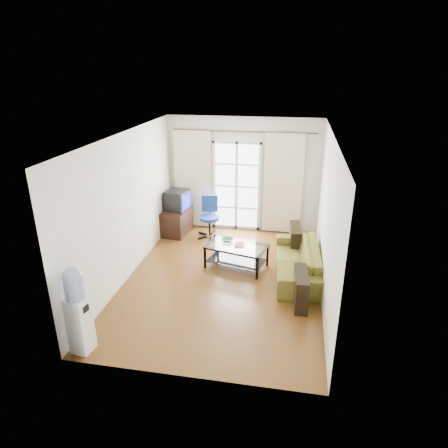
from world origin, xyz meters
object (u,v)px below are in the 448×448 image
at_px(coffee_table, 236,253).
at_px(tv_stand, 177,222).
at_px(crt_tv, 176,200).
at_px(water_cooler, 77,308).
at_px(task_chair, 210,225).
at_px(sofa, 297,261).

bearing_deg(coffee_table, tv_stand, 139.08).
relative_size(crt_tv, water_cooler, 0.44).
relative_size(tv_stand, water_cooler, 0.60).
bearing_deg(task_chair, crt_tv, 164.13).
relative_size(sofa, crt_tv, 3.55).
xyz_separation_m(tv_stand, task_chair, (0.81, -0.03, -0.01)).
bearing_deg(crt_tv, tv_stand, -80.42).
bearing_deg(water_cooler, task_chair, 85.90).
xyz_separation_m(tv_stand, water_cooler, (-0.10, -4.31, 0.40)).
relative_size(coffee_table, tv_stand, 1.60).
height_order(sofa, task_chair, task_chair).
height_order(sofa, coffee_table, sofa).
xyz_separation_m(crt_tv, water_cooler, (-0.10, -4.37, -0.12)).
bearing_deg(tv_stand, task_chair, 4.76).
bearing_deg(tv_stand, sofa, -21.46).
bearing_deg(sofa, task_chair, -130.11).
relative_size(tv_stand, crt_tv, 1.38).
bearing_deg(task_chair, water_cooler, -111.81).
distance_m(tv_stand, task_chair, 0.81).
bearing_deg(water_cooler, sofa, 51.13).
distance_m(tv_stand, crt_tv, 0.53).
distance_m(crt_tv, water_cooler, 4.38).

